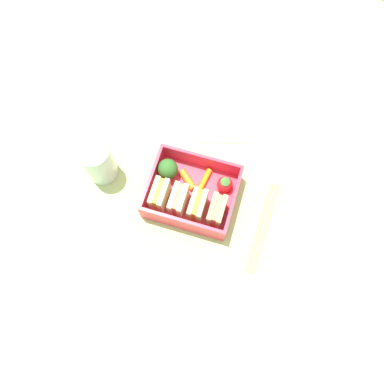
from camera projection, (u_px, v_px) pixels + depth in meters
ground_plane at (192, 198)px, 73.14cm from camera, size 120.00×120.00×2.00cm
bento_tray at (192, 196)px, 71.63cm from camera, size 16.17×13.46×1.20cm
bento_rim at (192, 191)px, 69.07cm from camera, size 16.17×13.46×4.24cm
sandwich_left at (217, 211)px, 67.24cm from camera, size 2.61×5.25×5.25cm
sandwich_center_left at (197, 206)px, 67.58cm from camera, size 2.61×5.25×5.25cm
sandwich_center at (178, 200)px, 67.93cm from camera, size 2.61×5.25×5.25cm
sandwich_center_right at (160, 195)px, 68.27cm from camera, size 2.61×5.25×5.25cm
strawberry_far_left at (225, 184)px, 70.05cm from camera, size 2.98×2.98×3.58cm
carrot_stick_far_left at (204, 182)px, 71.35cm from camera, size 1.95×5.54×1.12cm
carrot_stick_left at (188, 180)px, 71.32cm from camera, size 4.14×3.88×1.43cm
broccoli_floret at (168, 169)px, 70.10cm from camera, size 3.86×3.86×4.51cm
chopstick_pair at (263, 226)px, 69.87cm from camera, size 2.54×18.18×0.70cm
drinking_glass at (98, 162)px, 69.55cm from camera, size 5.82×5.82×9.28cm
folded_napkin at (226, 125)px, 77.21cm from camera, size 13.61×10.93×0.40cm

